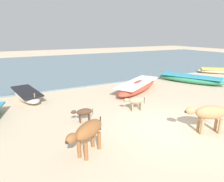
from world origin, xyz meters
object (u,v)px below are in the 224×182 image
object	(u,v)px
fishing_boat_6	(27,94)
calf_far_dun	(136,101)
cow_second_adult_brown	(88,132)
fishing_boat_5	(138,86)
calf_near_dark	(84,112)
cow_adult_tan	(209,113)
fishing_boat_4	(191,79)

from	to	relation	value
fishing_boat_6	calf_far_dun	world-z (taller)	fishing_boat_6
cow_second_adult_brown	fishing_boat_6	bearing A→B (deg)	-111.61
fishing_boat_5	calf_near_dark	size ratio (longest dim) A/B	5.22
cow_adult_tan	cow_second_adult_brown	world-z (taller)	cow_adult_tan
fishing_boat_6	calf_far_dun	size ratio (longest dim) A/B	3.39
calf_near_dark	cow_second_adult_brown	distance (m)	2.16
calf_near_dark	calf_far_dun	xyz separation A→B (m)	(2.43, 0.05, 0.06)
calf_near_dark	cow_adult_tan	bearing A→B (deg)	150.26
fishing_boat_4	fishing_boat_5	bearing A→B (deg)	62.39
fishing_boat_4	fishing_boat_5	xyz separation A→B (m)	(-4.46, 0.03, 0.03)
fishing_boat_6	calf_near_dark	xyz separation A→B (m)	(1.66, -4.02, 0.14)
fishing_boat_5	fishing_boat_6	bearing A→B (deg)	135.31
calf_near_dark	cow_second_adult_brown	bearing A→B (deg)	82.46
cow_adult_tan	calf_far_dun	size ratio (longest dim) A/B	1.53
fishing_boat_4	calf_near_dark	xyz separation A→B (m)	(-8.77, -2.52, 0.11)
fishing_boat_6	fishing_boat_4	bearing A→B (deg)	72.25
cow_adult_tan	calf_near_dark	xyz separation A→B (m)	(-3.45, 2.79, -0.31)
fishing_boat_4	calf_near_dark	bearing A→B (deg)	78.83
calf_near_dark	cow_second_adult_brown	size ratio (longest dim) A/B	0.61
calf_near_dark	calf_far_dun	world-z (taller)	calf_far_dun
fishing_boat_5	calf_far_dun	size ratio (longest dim) A/B	4.63
fishing_boat_6	calf_far_dun	distance (m)	5.71
fishing_boat_6	cow_second_adult_brown	size ratio (longest dim) A/B	2.33
cow_adult_tan	calf_far_dun	world-z (taller)	cow_adult_tan
cow_second_adult_brown	fishing_boat_4	bearing A→B (deg)	174.57
fishing_boat_5	cow_second_adult_brown	size ratio (longest dim) A/B	3.19
fishing_boat_4	cow_second_adult_brown	world-z (taller)	cow_second_adult_brown
fishing_boat_5	fishing_boat_6	xyz separation A→B (m)	(-5.97, 1.47, -0.06)
cow_second_adult_brown	fishing_boat_5	bearing A→B (deg)	-168.36
fishing_boat_5	cow_second_adult_brown	distance (m)	6.75
fishing_boat_4	calf_far_dun	world-z (taller)	fishing_boat_4
fishing_boat_6	calf_far_dun	xyz separation A→B (m)	(4.09, -3.97, 0.19)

